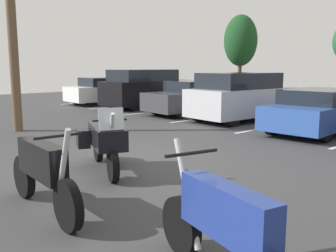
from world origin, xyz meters
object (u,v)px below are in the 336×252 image
Objects in this scene: motorcycle_third at (43,172)px; car_black at (148,89)px; car_white at (108,91)px; car_blue at (320,111)px; motorcycle_touring at (105,140)px; motorcycle_second at (225,230)px; car_silver at (241,96)px; car_charcoal at (196,98)px.

car_black is at bearing 135.27° from motorcycle_third.
car_white is 0.93× the size of car_black.
motorcycle_third is at bearing -86.11° from car_blue.
car_black is (-8.58, 7.93, 0.31)m from motorcycle_touring.
car_black reaches higher than motorcycle_second.
motorcycle_second is 15.70m from car_black.
car_black is 9.18m from car_blue.
motorcycle_third is at bearing -35.90° from car_white.
car_black is 1.12× the size of car_silver.
motorcycle_third is (1.22, -1.78, -0.04)m from motorcycle_touring.
car_white is (-11.59, 7.49, 0.08)m from motorcycle_touring.
motorcycle_touring is 0.97× the size of motorcycle_second.
car_charcoal is (-5.25, 7.92, 0.06)m from motorcycle_touring.
motorcycle_third is at bearing -55.64° from motorcycle_touring.
car_silver is (-3.88, 9.50, 0.32)m from motorcycle_third.
motorcycle_second is at bearing -17.73° from motorcycle_touring.
motorcycle_third is 15.81m from car_white.
car_blue reaches higher than motorcycle_third.
car_black reaches higher than car_charcoal.
motorcycle_touring is at bearing 124.36° from motorcycle_third.
motorcycle_third is at bearing -44.73° from car_black.
car_charcoal is (6.34, 0.43, -0.02)m from car_white.
car_white reaches higher than motorcycle_touring.
car_white is at bearing -179.88° from car_blue.
car_black reaches higher than car_white.
car_blue is (9.17, -0.42, -0.27)m from car_black.
car_silver is at bearing 109.02° from motorcycle_touring.
car_white is 6.36m from car_charcoal.
motorcycle_third is 11.66m from car_charcoal.
car_silver reaches higher than motorcycle_touring.
car_charcoal is (-9.35, 9.23, 0.11)m from motorcycle_second.
motorcycle_third is 10.26m from car_silver.
car_charcoal is at bearing 123.54° from motorcycle_touring.
car_silver is (5.92, -0.21, -0.03)m from car_black.
car_blue reaches higher than motorcycle_second.
motorcycle_second is 0.50× the size of car_silver.
motorcycle_second is at bearing -29.28° from car_white.
car_blue is at bearing -3.96° from car_charcoal.
motorcycle_touring reaches higher than motorcycle_third.
car_white is at bearing -176.13° from car_charcoal.
car_blue is at bearing 93.89° from motorcycle_third.
car_white is 0.97× the size of car_charcoal.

